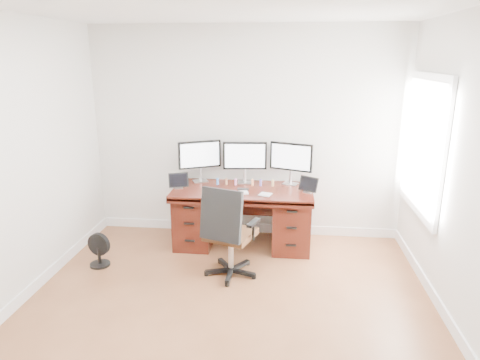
# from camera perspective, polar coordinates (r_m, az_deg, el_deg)

# --- Properties ---
(ground) EXTENTS (4.50, 4.50, 0.00)m
(ground) POSITION_cam_1_polar(r_m,az_deg,el_deg) (3.95, -2.50, -19.64)
(ground) COLOR brown
(ground) RESTS_ON ground
(back_wall) EXTENTS (4.00, 0.10, 2.70)m
(back_wall) POSITION_cam_1_polar(r_m,az_deg,el_deg) (5.52, 0.85, 6.16)
(back_wall) COLOR silver
(back_wall) RESTS_ON ground
(desk) EXTENTS (1.70, 0.80, 0.75)m
(desk) POSITION_cam_1_polar(r_m,az_deg,el_deg) (5.37, 0.38, -4.64)
(desk) COLOR #41140D
(desk) RESTS_ON ground
(office_chair) EXTENTS (0.70, 0.70, 1.03)m
(office_chair) POSITION_cam_1_polar(r_m,az_deg,el_deg) (4.65, -1.50, -8.93)
(office_chair) COLOR black
(office_chair) RESTS_ON ground
(floor_fan) EXTENTS (0.27, 0.23, 0.39)m
(floor_fan) POSITION_cam_1_polar(r_m,az_deg,el_deg) (5.18, -18.32, -8.91)
(floor_fan) COLOR black
(floor_fan) RESTS_ON ground
(monitor_left) EXTENTS (0.51, 0.27, 0.53)m
(monitor_left) POSITION_cam_1_polar(r_m,az_deg,el_deg) (5.48, -5.39, 3.20)
(monitor_left) COLOR silver
(monitor_left) RESTS_ON desk
(monitor_center) EXTENTS (0.55, 0.16, 0.53)m
(monitor_center) POSITION_cam_1_polar(r_m,az_deg,el_deg) (5.40, 0.66, 3.06)
(monitor_center) COLOR silver
(monitor_center) RESTS_ON desk
(monitor_right) EXTENTS (0.53, 0.22, 0.53)m
(monitor_right) POSITION_cam_1_polar(r_m,az_deg,el_deg) (5.38, 6.82, 2.89)
(monitor_right) COLOR silver
(monitor_right) RESTS_ON desk
(tablet_left) EXTENTS (0.25, 0.14, 0.19)m
(tablet_left) POSITION_cam_1_polar(r_m,az_deg,el_deg) (5.29, -8.22, -0.18)
(tablet_left) COLOR silver
(tablet_left) RESTS_ON desk
(tablet_right) EXTENTS (0.24, 0.19, 0.19)m
(tablet_right) POSITION_cam_1_polar(r_m,az_deg,el_deg) (5.14, 9.11, -0.72)
(tablet_right) COLOR silver
(tablet_right) RESTS_ON desk
(keyboard) EXTENTS (0.28, 0.18, 0.01)m
(keyboard) POSITION_cam_1_polar(r_m,az_deg,el_deg) (5.06, -0.42, -1.72)
(keyboard) COLOR white
(keyboard) RESTS_ON desk
(trackpad) EXTENTS (0.17, 0.17, 0.01)m
(trackpad) POSITION_cam_1_polar(r_m,az_deg,el_deg) (5.02, 3.38, -1.93)
(trackpad) COLOR silver
(trackpad) RESTS_ON desk
(drawing_tablet) EXTENTS (0.23, 0.17, 0.01)m
(drawing_tablet) POSITION_cam_1_polar(r_m,az_deg,el_deg) (5.05, -2.46, -1.79)
(drawing_tablet) COLOR black
(drawing_tablet) RESTS_ON desk
(phone) EXTENTS (0.14, 0.07, 0.01)m
(phone) POSITION_cam_1_polar(r_m,az_deg,el_deg) (5.21, 0.40, -1.21)
(phone) COLOR black
(phone) RESTS_ON desk
(figurine_blue) EXTENTS (0.04, 0.04, 0.09)m
(figurine_blue) POSITION_cam_1_polar(r_m,az_deg,el_deg) (5.40, -3.00, -0.11)
(figurine_blue) COLOR #4B8FF2
(figurine_blue) RESTS_ON desk
(figurine_brown) EXTENTS (0.04, 0.04, 0.09)m
(figurine_brown) POSITION_cam_1_polar(r_m,az_deg,el_deg) (5.38, -1.83, -0.15)
(figurine_brown) COLOR #8B5E41
(figurine_brown) RESTS_ON desk
(figurine_pink) EXTENTS (0.04, 0.04, 0.09)m
(figurine_pink) POSITION_cam_1_polar(r_m,az_deg,el_deg) (5.37, -0.59, -0.19)
(figurine_pink) COLOR pink
(figurine_pink) RESTS_ON desk
(figurine_orange) EXTENTS (0.04, 0.04, 0.09)m
(figurine_orange) POSITION_cam_1_polar(r_m,az_deg,el_deg) (5.35, 1.68, -0.26)
(figurine_orange) COLOR #FB9959
(figurine_orange) RESTS_ON desk
(figurine_purple) EXTENTS (0.04, 0.04, 0.09)m
(figurine_purple) POSITION_cam_1_polar(r_m,az_deg,el_deg) (5.34, 2.77, -0.29)
(figurine_purple) COLOR #876BCC
(figurine_purple) RESTS_ON desk
(figurine_yellow) EXTENTS (0.04, 0.04, 0.09)m
(figurine_yellow) POSITION_cam_1_polar(r_m,az_deg,el_deg) (5.34, 4.40, -0.34)
(figurine_yellow) COLOR #E3B56C
(figurine_yellow) RESTS_ON desk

